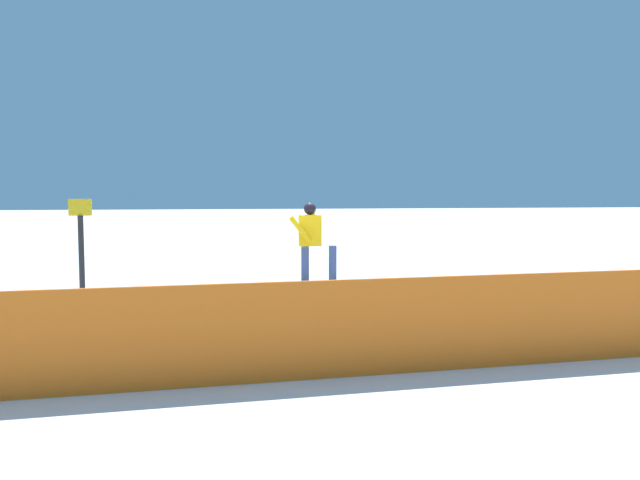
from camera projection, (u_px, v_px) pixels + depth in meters
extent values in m
plane|color=white|center=(306.00, 319.00, 11.67)|extent=(120.00, 120.00, 0.00)
cube|color=black|center=(306.00, 302.00, 11.65)|extent=(6.15, 1.11, 0.61)
cube|color=red|center=(306.00, 311.00, 11.66)|extent=(6.17, 1.12, 0.15)
cube|color=gray|center=(306.00, 285.00, 11.62)|extent=(6.16, 1.17, 0.04)
cube|color=#3B884F|center=(319.00, 283.00, 11.68)|extent=(1.55, 0.35, 0.01)
cylinder|color=#3C5390|center=(305.00, 264.00, 11.63)|extent=(0.15, 0.15, 0.66)
cylinder|color=#3C5390|center=(333.00, 264.00, 11.67)|extent=(0.15, 0.15, 0.66)
cube|color=yellow|center=(310.00, 230.00, 11.59)|extent=(0.41, 0.26, 0.55)
sphere|color=black|center=(310.00, 209.00, 11.56)|extent=(0.22, 0.22, 0.22)
cylinder|color=yellow|center=(300.00, 229.00, 11.41)|extent=(0.41, 0.11, 0.49)
cylinder|color=yellow|center=(315.00, 228.00, 11.76)|extent=(0.17, 0.10, 0.56)
cube|color=orange|center=(340.00, 329.00, 8.05)|extent=(13.88, 1.36, 1.22)
cylinder|color=#262628|center=(82.00, 267.00, 11.77)|extent=(0.10, 0.10, 1.85)
cube|color=yellow|center=(80.00, 207.00, 11.68)|extent=(0.40, 0.04, 0.30)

